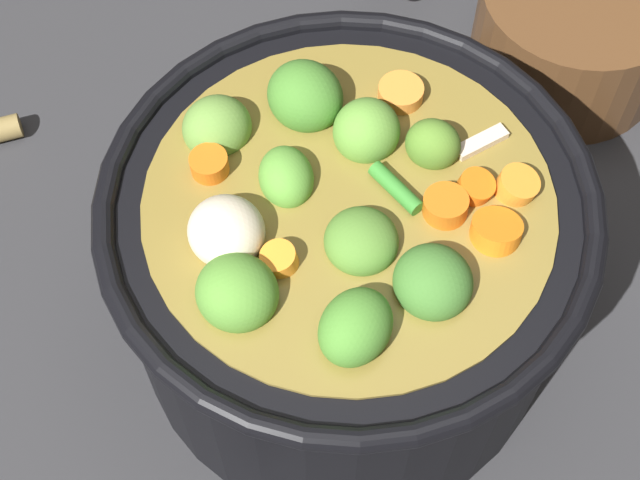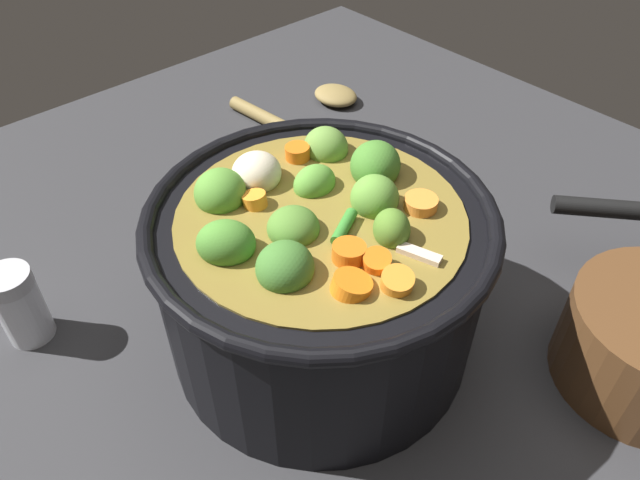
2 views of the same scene
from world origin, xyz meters
The scene contains 4 objects.
ground_plane centered at (0.00, 0.00, 0.00)m, with size 1.10×1.10×0.00m, color #2D2D30.
cooking_pot centered at (0.00, 0.00, 0.08)m, with size 0.27×0.27×0.17m.
wooden_spoon centered at (0.25, 0.29, 0.01)m, with size 0.16×0.19×0.02m.
salt_shaker centered at (-0.19, 0.18, 0.04)m, with size 0.04×0.04×0.08m.
Camera 2 is at (-0.23, -0.25, 0.43)m, focal length 33.70 mm.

